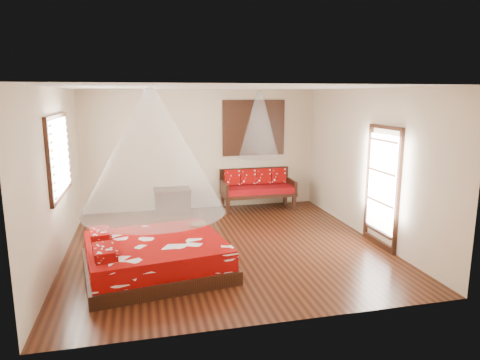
# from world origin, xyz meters

# --- Properties ---
(room) EXTENTS (5.54, 5.54, 2.84)m
(room) POSITION_xyz_m (0.00, 0.00, 1.40)
(room) COLOR black
(room) RESTS_ON ground
(bed) EXTENTS (2.36, 2.19, 0.64)m
(bed) POSITION_xyz_m (-1.27, -0.89, 0.25)
(bed) COLOR black
(bed) RESTS_ON floor
(daybed) EXTENTS (1.71, 0.76, 0.94)m
(daybed) POSITION_xyz_m (1.26, 2.38, 0.52)
(daybed) COLOR black
(daybed) RESTS_ON floor
(storage_chest) EXTENTS (0.84, 0.62, 0.56)m
(storage_chest) POSITION_xyz_m (-0.75, 2.45, 0.28)
(storage_chest) COLOR black
(storage_chest) RESTS_ON floor
(shutter_panel) EXTENTS (1.52, 0.06, 1.32)m
(shutter_panel) POSITION_xyz_m (1.26, 2.72, 1.90)
(shutter_panel) COLOR black
(shutter_panel) RESTS_ON wall_back
(window_left) EXTENTS (0.10, 1.74, 1.34)m
(window_left) POSITION_xyz_m (-2.71, 0.20, 1.70)
(window_left) COLOR black
(window_left) RESTS_ON wall_left
(glazed_door) EXTENTS (0.08, 1.02, 2.16)m
(glazed_door) POSITION_xyz_m (2.72, -0.60, 1.07)
(glazed_door) COLOR black
(glazed_door) RESTS_ON floor
(wine_tray) EXTENTS (0.29, 0.29, 0.23)m
(wine_tray) POSITION_xyz_m (-0.52, -0.23, 0.56)
(wine_tray) COLOR brown
(wine_tray) RESTS_ON bed
(mosquito_net_main) EXTENTS (2.13, 2.13, 1.80)m
(mosquito_net_main) POSITION_xyz_m (-1.25, -0.88, 1.85)
(mosquito_net_main) COLOR white
(mosquito_net_main) RESTS_ON ceiling
(mosquito_net_daybed) EXTENTS (0.93, 0.93, 1.50)m
(mosquito_net_daybed) POSITION_xyz_m (1.26, 2.25, 2.00)
(mosquito_net_daybed) COLOR white
(mosquito_net_daybed) RESTS_ON ceiling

